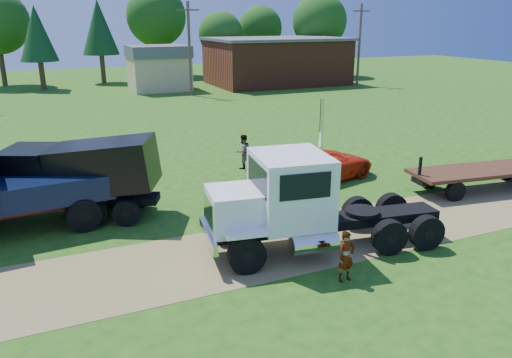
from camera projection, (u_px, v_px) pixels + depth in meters
name	position (u px, v px, depth m)	size (l,w,h in m)	color
ground	(314.00, 239.00, 17.62)	(140.00, 140.00, 0.00)	#204E11
dirt_track	(314.00, 239.00, 17.62)	(120.00, 4.20, 0.01)	olive
white_semi_tractor	(293.00, 203.00, 16.30)	(8.36, 3.77, 4.95)	black
black_dump_truck	(71.00, 174.00, 19.21)	(7.27, 4.89, 3.16)	black
orange_pickup	(324.00, 165.00, 23.98)	(2.43, 5.28, 1.47)	red
flatbed_trailer	(484.00, 173.00, 22.52)	(7.18, 2.99, 1.79)	#392412
spectator_a	(346.00, 257.00, 14.62)	(0.57, 0.38, 1.57)	#999999
spectator_b	(243.00, 152.00, 25.68)	(0.86, 0.67, 1.78)	#999999
brick_building	(277.00, 61.00, 58.54)	(15.40, 10.40, 5.30)	brown
tan_shed	(159.00, 67.00, 53.25)	(6.20, 5.40, 4.70)	tan
utility_poles	(189.00, 47.00, 48.96)	(42.20, 0.28, 9.00)	#433226
tree_row	(129.00, 23.00, 60.56)	(57.51, 16.01, 11.56)	#392817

